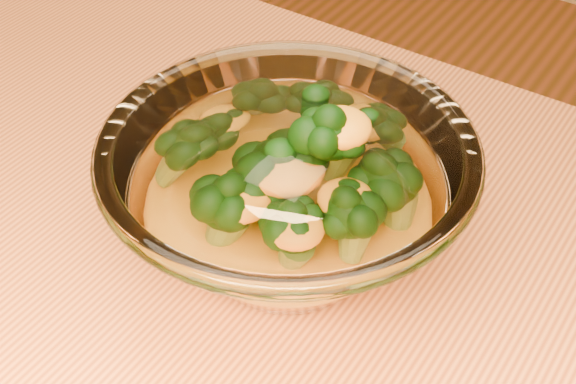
% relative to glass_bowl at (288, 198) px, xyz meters
% --- Properties ---
extents(glass_bowl, '(0.24, 0.24, 0.11)m').
position_rel_glass_bowl_xyz_m(glass_bowl, '(0.00, 0.00, 0.00)').
color(glass_bowl, white).
rests_on(glass_bowl, table).
extents(cheese_sauce, '(0.13, 0.13, 0.04)m').
position_rel_glass_bowl_xyz_m(cheese_sauce, '(0.00, 0.00, -0.02)').
color(cheese_sauce, '#F8B014').
rests_on(cheese_sauce, glass_bowl).
extents(broccoli_heap, '(0.16, 0.16, 0.08)m').
position_rel_glass_bowl_xyz_m(broccoli_heap, '(-0.00, 0.01, 0.02)').
color(broccoli_heap, black).
rests_on(broccoli_heap, cheese_sauce).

